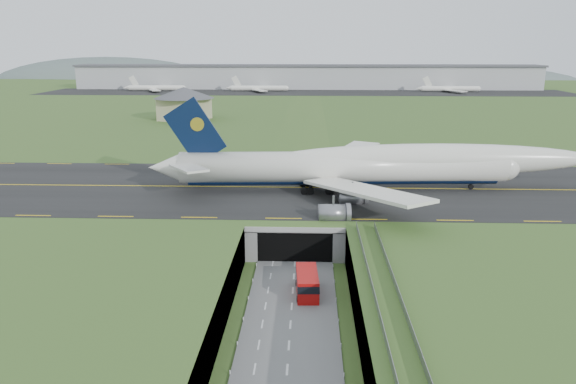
{
  "coord_description": "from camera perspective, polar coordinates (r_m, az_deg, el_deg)",
  "views": [
    {
      "loc": [
        2.14,
        -76.07,
        33.74
      ],
      "look_at": [
        -1.57,
        20.0,
        8.58
      ],
      "focal_mm": 35.0,
      "sensor_mm": 36.0,
      "label": 1
    }
  ],
  "objects": [
    {
      "name": "ground",
      "position": [
        83.25,
        0.56,
        -9.25
      ],
      "size": [
        900.0,
        900.0,
        0.0
      ],
      "primitive_type": "plane",
      "color": "#345722",
      "rests_on": "ground"
    },
    {
      "name": "tunnel_portal",
      "position": [
        97.66,
        0.85,
        -3.48
      ],
      "size": [
        17.0,
        22.3,
        6.0
      ],
      "color": "gray",
      "rests_on": "ground"
    },
    {
      "name": "cargo_terminal",
      "position": [
        376.01,
        1.91,
        11.64
      ],
      "size": [
        320.0,
        67.0,
        15.6
      ],
      "color": "#B2B2B2",
      "rests_on": "ground"
    },
    {
      "name": "airfield_deck",
      "position": [
        82.08,
        0.56,
        -7.33
      ],
      "size": [
        800.0,
        800.0,
        6.0
      ],
      "primitive_type": "cube",
      "color": "gray",
      "rests_on": "ground"
    },
    {
      "name": "jumbo_jet",
      "position": [
        110.75,
        8.76,
        2.69
      ],
      "size": [
        87.29,
        57.32,
        18.99
      ],
      "rotation": [
        0.0,
        0.0,
        0.06
      ],
      "color": "white",
      "rests_on": "ground"
    },
    {
      "name": "trench_road",
      "position": [
        76.41,
        0.39,
        -11.46
      ],
      "size": [
        12.0,
        75.0,
        0.2
      ],
      "primitive_type": "cube",
      "color": "slate",
      "rests_on": "ground"
    },
    {
      "name": "distant_hills",
      "position": [
        511.28,
        9.35,
        10.24
      ],
      "size": [
        700.0,
        91.0,
        60.0
      ],
      "color": "slate",
      "rests_on": "ground"
    },
    {
      "name": "taxiway",
      "position": [
        112.54,
        1.06,
        0.44
      ],
      "size": [
        800.0,
        44.0,
        0.18
      ],
      "primitive_type": "cube",
      "color": "black",
      "rests_on": "airfield_deck"
    },
    {
      "name": "shuttle_tram",
      "position": [
        79.06,
        1.95,
        -9.21
      ],
      "size": [
        3.39,
        8.02,
        3.2
      ],
      "rotation": [
        0.0,
        0.0,
        0.06
      ],
      "color": "#B50D0C",
      "rests_on": "ground"
    },
    {
      "name": "service_building",
      "position": [
        220.22,
        -10.5,
        9.12
      ],
      "size": [
        28.19,
        28.19,
        12.48
      ],
      "rotation": [
        0.0,
        0.0,
        -0.27
      ],
      "color": "tan",
      "rests_on": "ground"
    },
    {
      "name": "guideway",
      "position": [
        64.27,
        10.12,
        -11.82
      ],
      "size": [
        3.0,
        53.0,
        7.05
      ],
      "color": "#A8A8A3",
      "rests_on": "ground"
    }
  ]
}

